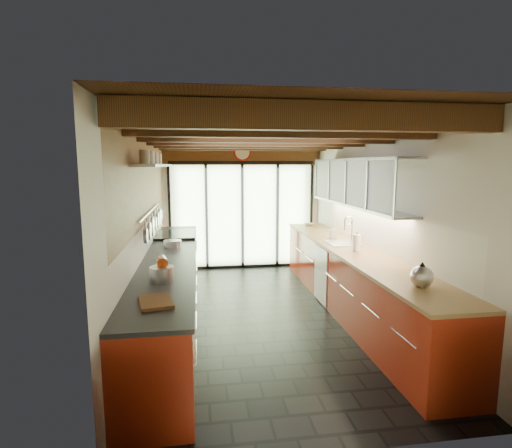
# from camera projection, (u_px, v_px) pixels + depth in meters

# --- Properties ---
(ground) EXTENTS (5.50, 5.50, 0.00)m
(ground) POSITION_uv_depth(u_px,v_px,m) (264.00, 316.00, 5.63)
(ground) COLOR black
(ground) RESTS_ON ground
(room_shell) EXTENTS (5.50, 5.50, 5.50)m
(room_shell) POSITION_uv_depth(u_px,v_px,m) (264.00, 199.00, 5.38)
(room_shell) COLOR silver
(room_shell) RESTS_ON ground
(ceiling_beams) EXTENTS (3.14, 5.06, 4.90)m
(ceiling_beams) POSITION_uv_depth(u_px,v_px,m) (260.00, 139.00, 5.63)
(ceiling_beams) COLOR #593316
(ceiling_beams) RESTS_ON ground
(glass_door) EXTENTS (2.95, 0.10, 2.90)m
(glass_door) POSITION_uv_depth(u_px,v_px,m) (242.00, 187.00, 8.02)
(glass_door) COLOR #C6EAAD
(glass_door) RESTS_ON ground
(left_counter) EXTENTS (0.68, 5.00, 0.92)m
(left_counter) POSITION_uv_depth(u_px,v_px,m) (171.00, 288.00, 5.38)
(left_counter) COLOR #9D2814
(left_counter) RESTS_ON ground
(range_stove) EXTENTS (0.66, 0.90, 0.97)m
(range_stove) POSITION_uv_depth(u_px,v_px,m) (176.00, 262.00, 6.79)
(range_stove) COLOR silver
(range_stove) RESTS_ON ground
(right_counter) EXTENTS (0.68, 5.00, 0.92)m
(right_counter) POSITION_uv_depth(u_px,v_px,m) (351.00, 280.00, 5.74)
(right_counter) COLOR #9D2814
(right_counter) RESTS_ON ground
(sink_assembly) EXTENTS (0.45, 0.52, 0.43)m
(sink_assembly) POSITION_uv_depth(u_px,v_px,m) (343.00, 241.00, 6.06)
(sink_assembly) COLOR silver
(sink_assembly) RESTS_ON right_counter
(upper_cabinets_right) EXTENTS (0.34, 3.00, 3.00)m
(upper_cabinets_right) POSITION_uv_depth(u_px,v_px,m) (357.00, 182.00, 5.85)
(upper_cabinets_right) COLOR silver
(upper_cabinets_right) RESTS_ON ground
(left_wall_fixtures) EXTENTS (0.28, 2.60, 0.96)m
(left_wall_fixtures) POSITION_uv_depth(u_px,v_px,m) (155.00, 189.00, 5.44)
(left_wall_fixtures) COLOR silver
(left_wall_fixtures) RESTS_ON ground
(stand_mixer) EXTENTS (0.20, 0.30, 0.25)m
(stand_mixer) POSITION_uv_depth(u_px,v_px,m) (163.00, 270.00, 4.16)
(stand_mixer) COLOR #D24210
(stand_mixer) RESTS_ON left_counter
(pot_large) EXTENTS (0.26, 0.26, 0.16)m
(pot_large) POSITION_uv_depth(u_px,v_px,m) (162.00, 274.00, 4.08)
(pot_large) COLOR silver
(pot_large) RESTS_ON left_counter
(pot_small) EXTENTS (0.32, 0.32, 0.10)m
(pot_small) POSITION_uv_depth(u_px,v_px,m) (173.00, 244.00, 5.81)
(pot_small) COLOR silver
(pot_small) RESTS_ON left_counter
(cutting_board) EXTENTS (0.34, 0.42, 0.03)m
(cutting_board) POSITION_uv_depth(u_px,v_px,m) (156.00, 302.00, 3.45)
(cutting_board) COLOR brown
(cutting_board) RESTS_ON left_counter
(kettle) EXTENTS (0.25, 0.29, 0.26)m
(kettle) POSITION_uv_depth(u_px,v_px,m) (422.00, 275.00, 3.91)
(kettle) COLOR silver
(kettle) RESTS_ON right_counter
(paper_towel) EXTENTS (0.12, 0.12, 0.28)m
(paper_towel) POSITION_uv_depth(u_px,v_px,m) (357.00, 243.00, 5.50)
(paper_towel) COLOR white
(paper_towel) RESTS_ON right_counter
(soap_bottle) EXTENTS (0.11, 0.11, 0.22)m
(soap_bottle) POSITION_uv_depth(u_px,v_px,m) (333.00, 232.00, 6.46)
(soap_bottle) COLOR silver
(soap_bottle) RESTS_ON right_counter
(bowl) EXTENTS (0.20, 0.20, 0.05)m
(bowl) POSITION_uv_depth(u_px,v_px,m) (309.00, 224.00, 7.85)
(bowl) COLOR silver
(bowl) RESTS_ON right_counter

